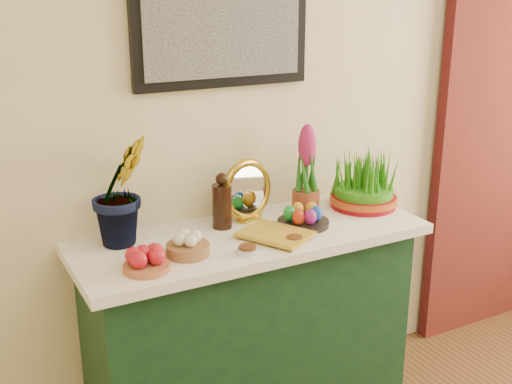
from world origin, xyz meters
TOP-DOWN VIEW (x-y plane):
  - sideboard at (-0.35, 2.00)m, footprint 1.30×0.45m
  - tablecloth at (-0.35, 2.00)m, footprint 1.40×0.55m
  - hyacinth_green at (-0.82, 2.13)m, footprint 0.33×0.30m
  - apple_bowl at (-0.83, 1.86)m, footprint 0.20×0.20m
  - garlic_basket at (-0.65, 1.91)m, footprint 0.18×0.18m
  - vinegar_cruet at (-0.43, 2.10)m, footprint 0.08×0.08m
  - mirror at (-0.29, 2.14)m, footprint 0.26×0.12m
  - book at (-0.38, 1.86)m, footprint 0.28×0.31m
  - spice_dish_left at (-0.46, 1.82)m, footprint 0.08×0.08m
  - spice_dish_right at (-0.26, 1.82)m, footprint 0.07×0.07m
  - egg_plate at (-0.13, 1.97)m, footprint 0.27×0.27m
  - hyacinth_pink at (-0.03, 2.10)m, footprint 0.12×0.12m
  - wheatgrass_sabzeh at (0.23, 2.04)m, footprint 0.29×0.29m

SIDE VIEW (x-z plane):
  - sideboard at x=-0.35m, z-range 0.00..0.85m
  - tablecloth at x=-0.35m, z-range 0.85..0.89m
  - spice_dish_right at x=-0.26m, z-range 0.89..0.92m
  - spice_dish_left at x=-0.46m, z-range 0.89..0.92m
  - book at x=-0.38m, z-range 0.89..0.92m
  - egg_plate at x=-0.13m, z-range 0.88..0.97m
  - apple_bowl at x=-0.83m, z-range 0.88..0.97m
  - garlic_basket at x=-0.65m, z-range 0.88..0.97m
  - vinegar_cruet at x=-0.43m, z-range 0.88..1.10m
  - wheatgrass_sabzeh at x=0.23m, z-range 0.88..1.11m
  - mirror at x=-0.29m, z-range 0.88..1.14m
  - hyacinth_pink at x=-0.03m, z-range 0.87..1.25m
  - hyacinth_green at x=-0.82m, z-range 0.89..1.44m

